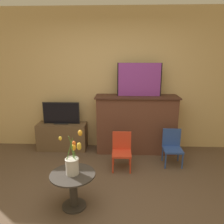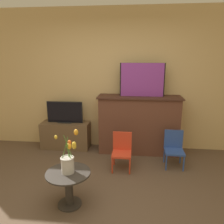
{
  "view_description": "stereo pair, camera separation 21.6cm",
  "coord_description": "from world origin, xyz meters",
  "px_view_note": "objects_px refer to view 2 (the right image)",
  "views": [
    {
      "loc": [
        0.2,
        -2.15,
        1.83
      ],
      "look_at": [
        0.06,
        1.14,
        0.97
      ],
      "focal_mm": 35.0,
      "sensor_mm": 36.0,
      "label": 1
    },
    {
      "loc": [
        0.41,
        -2.13,
        1.83
      ],
      "look_at": [
        0.06,
        1.14,
        0.97
      ],
      "focal_mm": 35.0,
      "sensor_mm": 36.0,
      "label": 2
    }
  ],
  "objects_px": {
    "vase_tulips": "(68,160)",
    "tv_monitor": "(65,113)",
    "chair_blue": "(174,147)",
    "painting": "(142,80)",
    "chair_red": "(122,149)"
  },
  "relations": [
    {
      "from": "tv_monitor",
      "to": "chair_red",
      "type": "xyz_separation_m",
      "value": [
        1.18,
        -0.72,
        -0.41
      ]
    },
    {
      "from": "chair_blue",
      "to": "vase_tulips",
      "type": "xyz_separation_m",
      "value": [
        -1.45,
        -1.19,
        0.28
      ]
    },
    {
      "from": "tv_monitor",
      "to": "chair_red",
      "type": "height_order",
      "value": "tv_monitor"
    },
    {
      "from": "chair_blue",
      "to": "painting",
      "type": "bearing_deg",
      "value": 137.23
    },
    {
      "from": "painting",
      "to": "vase_tulips",
      "type": "distance_m",
      "value": 2.08
    },
    {
      "from": "vase_tulips",
      "to": "tv_monitor",
      "type": "bearing_deg",
      "value": 109.11
    },
    {
      "from": "chair_blue",
      "to": "chair_red",
      "type": "bearing_deg",
      "value": -167.86
    },
    {
      "from": "chair_blue",
      "to": "vase_tulips",
      "type": "relative_size",
      "value": 1.18
    },
    {
      "from": "painting",
      "to": "chair_red",
      "type": "height_order",
      "value": "painting"
    },
    {
      "from": "painting",
      "to": "chair_red",
      "type": "xyz_separation_m",
      "value": [
        -0.31,
        -0.7,
        -1.07
      ]
    },
    {
      "from": "tv_monitor",
      "to": "vase_tulips",
      "type": "bearing_deg",
      "value": -70.89
    },
    {
      "from": "chair_red",
      "to": "vase_tulips",
      "type": "bearing_deg",
      "value": -120.18
    },
    {
      "from": "chair_red",
      "to": "chair_blue",
      "type": "xyz_separation_m",
      "value": [
        0.87,
        0.19,
        0.0
      ]
    },
    {
      "from": "painting",
      "to": "tv_monitor",
      "type": "relative_size",
      "value": 1.14
    },
    {
      "from": "chair_red",
      "to": "chair_blue",
      "type": "height_order",
      "value": "same"
    }
  ]
}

